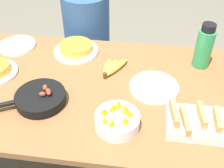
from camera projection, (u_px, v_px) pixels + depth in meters
name	position (u px, v px, depth m)	size (l,w,h in m)	color
dining_table	(112.00, 101.00, 1.47)	(1.88, 0.89, 0.72)	brown
banana_bunch	(111.00, 68.00, 1.52)	(0.13, 0.19, 0.04)	gold
melon_tray	(199.00, 123.00, 1.20)	(0.28, 0.19, 0.10)	silver
skillet	(40.00, 98.00, 1.32)	(0.36, 0.25, 0.08)	black
frittata_plate_side	(76.00, 49.00, 1.65)	(0.26, 0.26, 0.06)	white
empty_plate_near_front	(17.00, 45.00, 1.71)	(0.22, 0.22, 0.02)	white
empty_plate_far_left	(154.00, 87.00, 1.41)	(0.25, 0.25, 0.02)	white
fruit_bowl_mango	(117.00, 120.00, 1.20)	(0.19, 0.19, 0.12)	white
water_bottle	(204.00, 47.00, 1.49)	(0.09, 0.09, 0.25)	#2D9351
person_figure	(88.00, 50.00, 2.09)	(0.35, 0.35, 1.18)	black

